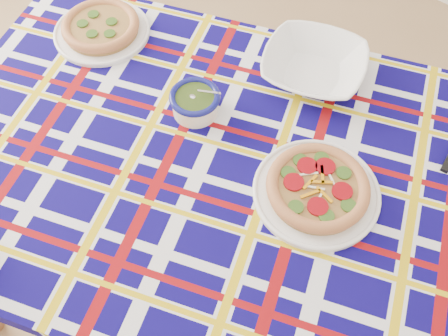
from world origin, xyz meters
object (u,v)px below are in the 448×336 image
Objects in this scene: dining_table at (236,184)px; main_focaccia_plate at (318,187)px; pesto_bowl at (195,101)px; serving_bowl at (314,66)px.

main_focaccia_plate reaches higher than dining_table.
dining_table is at bearing -19.48° from pesto_bowl.
dining_table is 0.23m from main_focaccia_plate.
dining_table is at bearing -161.99° from main_focaccia_plate.
pesto_bowl reaches higher than dining_table.
serving_bowl is (0.16, 0.30, -0.01)m from pesto_bowl.
dining_table is 5.92× the size of main_focaccia_plate.
serving_bowl is (-0.22, 0.31, 0.00)m from main_focaccia_plate.
main_focaccia_plate is 1.11× the size of serving_bowl.
main_focaccia_plate is at bearing -54.42° from serving_bowl.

